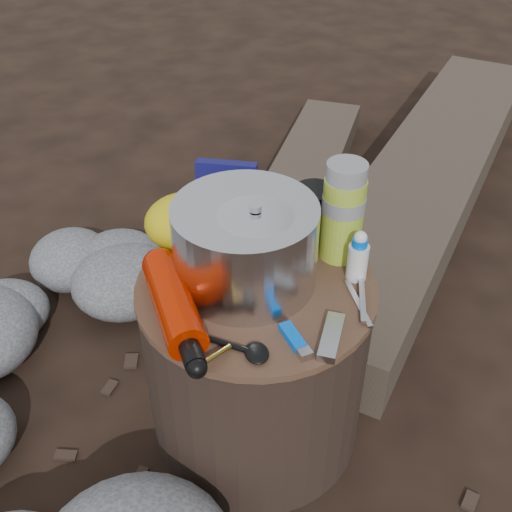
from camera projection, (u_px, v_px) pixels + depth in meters
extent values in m
plane|color=black|center=(256.00, 424.00, 1.41)|extent=(60.00, 60.00, 0.00)
cylinder|color=black|center=(256.00, 361.00, 1.29)|extent=(0.45, 0.45, 0.41)
cube|color=#41362C|center=(428.00, 179.00, 2.10)|extent=(1.52, 1.66, 0.16)
cube|color=#41362C|center=(300.00, 185.00, 2.13)|extent=(0.79, 1.12, 0.10)
cylinder|color=silver|center=(245.00, 245.00, 1.13)|extent=(0.26, 0.26, 0.16)
cylinder|color=silver|center=(256.00, 250.00, 1.10)|extent=(0.17, 0.17, 0.17)
cylinder|color=#A3BE31|center=(343.00, 212.00, 1.17)|extent=(0.08, 0.08, 0.20)
cylinder|color=black|center=(313.00, 214.00, 1.24)|extent=(0.08, 0.08, 0.11)
ellipsoid|color=gold|center=(185.00, 221.00, 1.23)|extent=(0.16, 0.13, 0.11)
cube|color=#0F0E53|center=(226.00, 198.00, 1.25)|extent=(0.12, 0.07, 0.15)
cube|color=#005FF0|center=(293.00, 337.00, 1.04)|extent=(0.04, 0.09, 0.02)
cube|color=#B3B3B8|center=(331.00, 337.00, 1.04)|extent=(0.08, 0.11, 0.02)
cylinder|color=silver|center=(358.00, 258.00, 1.15)|extent=(0.04, 0.04, 0.09)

